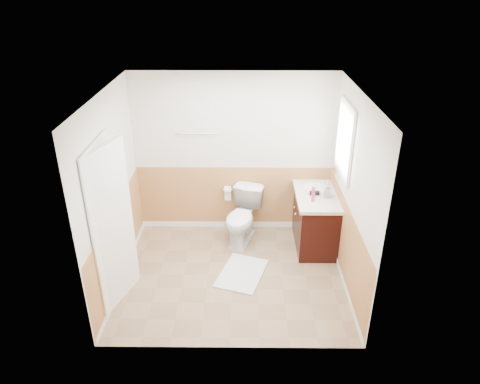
{
  "coord_description": "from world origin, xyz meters",
  "views": [
    {
      "loc": [
        0.15,
        -4.91,
        3.74
      ],
      "look_at": [
        0.1,
        0.25,
        1.15
      ],
      "focal_mm": 33.14,
      "sensor_mm": 36.0,
      "label": 1
    }
  ],
  "objects_px": {
    "bath_mat": "(242,273)",
    "soap_dispenser": "(327,191)",
    "vanity_cabinet": "(315,220)",
    "toilet": "(242,217)",
    "lotion_bottle": "(313,194)"
  },
  "relations": [
    {
      "from": "bath_mat",
      "to": "toilet",
      "type": "bearing_deg",
      "value": 90.0
    },
    {
      "from": "bath_mat",
      "to": "lotion_bottle",
      "type": "height_order",
      "value": "lotion_bottle"
    },
    {
      "from": "lotion_bottle",
      "to": "vanity_cabinet",
      "type": "bearing_deg",
      "value": 69.48
    },
    {
      "from": "bath_mat",
      "to": "vanity_cabinet",
      "type": "xyz_separation_m",
      "value": [
        1.08,
        0.8,
        0.39
      ]
    },
    {
      "from": "bath_mat",
      "to": "lotion_bottle",
      "type": "relative_size",
      "value": 3.64
    },
    {
      "from": "bath_mat",
      "to": "vanity_cabinet",
      "type": "height_order",
      "value": "vanity_cabinet"
    },
    {
      "from": "soap_dispenser",
      "to": "lotion_bottle",
      "type": "bearing_deg",
      "value": -149.02
    },
    {
      "from": "bath_mat",
      "to": "lotion_bottle",
      "type": "distance_m",
      "value": 1.47
    },
    {
      "from": "vanity_cabinet",
      "to": "soap_dispenser",
      "type": "height_order",
      "value": "soap_dispenser"
    },
    {
      "from": "vanity_cabinet",
      "to": "soap_dispenser",
      "type": "xyz_separation_m",
      "value": [
        0.12,
        -0.14,
        0.55
      ]
    },
    {
      "from": "toilet",
      "to": "vanity_cabinet",
      "type": "bearing_deg",
      "value": 15.5
    },
    {
      "from": "bath_mat",
      "to": "soap_dispenser",
      "type": "height_order",
      "value": "soap_dispenser"
    },
    {
      "from": "toilet",
      "to": "vanity_cabinet",
      "type": "relative_size",
      "value": 0.74
    },
    {
      "from": "soap_dispenser",
      "to": "bath_mat",
      "type": "bearing_deg",
      "value": -150.96
    },
    {
      "from": "bath_mat",
      "to": "soap_dispenser",
      "type": "distance_m",
      "value": 1.67
    }
  ]
}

